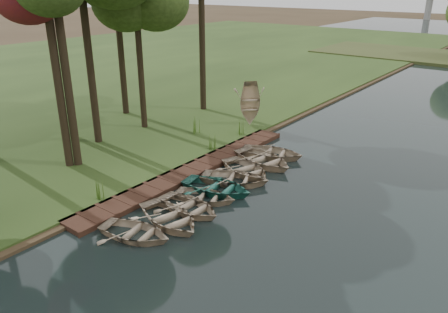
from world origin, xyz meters
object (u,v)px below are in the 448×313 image
Objects in this scene: boardwalk at (193,170)px; rowboat_0 at (135,231)px; stored_rowboat at (249,120)px; rowboat_2 at (188,205)px; rowboat_1 at (169,216)px.

rowboat_0 is (2.59, -6.55, 0.23)m from boardwalk.
rowboat_2 is at bearing -116.46° from stored_rowboat.
rowboat_0 is 15.70m from stored_rowboat.
stored_rowboat is at bearing 23.51° from rowboat_2.
rowboat_0 is 1.73m from rowboat_1.
rowboat_0 is at bearing -121.51° from stored_rowboat.
rowboat_0 is 1.01× the size of stored_rowboat.
rowboat_1 is at bearing -59.12° from boardwalk.
boardwalk is 8.70m from stored_rowboat.
rowboat_2 reaches higher than boardwalk.
boardwalk is at bearing 7.94° from rowboat_0.
rowboat_2 is 12.97m from stored_rowboat.
rowboat_2 is (0.27, 3.00, 0.01)m from rowboat_0.
rowboat_0 is at bearing -176.91° from rowboat_1.
rowboat_2 is at bearing -18.74° from rowboat_0.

